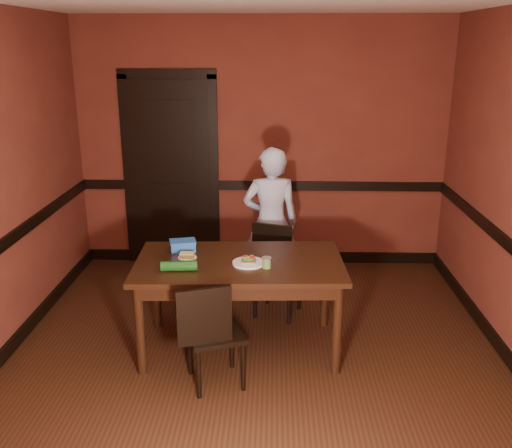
# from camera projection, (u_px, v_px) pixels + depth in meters

# --- Properties ---
(floor) EXTENTS (4.00, 4.50, 0.01)m
(floor) POSITION_uv_depth(u_px,v_px,m) (255.00, 365.00, 4.47)
(floor) COLOR black
(floor) RESTS_ON ground
(wall_back) EXTENTS (4.00, 0.02, 2.70)m
(wall_back) POSITION_uv_depth(u_px,v_px,m) (262.00, 145.00, 6.20)
(wall_back) COLOR maroon
(wall_back) RESTS_ON ground
(wall_front) EXTENTS (4.00, 0.02, 2.70)m
(wall_front) POSITION_uv_depth(u_px,v_px,m) (231.00, 373.00, 1.91)
(wall_front) COLOR maroon
(wall_front) RESTS_ON ground
(dado_back) EXTENTS (4.00, 0.03, 0.10)m
(dado_back) POSITION_uv_depth(u_px,v_px,m) (261.00, 186.00, 6.32)
(dado_back) COLOR black
(dado_back) RESTS_ON ground
(baseboard_back) EXTENTS (4.00, 0.03, 0.12)m
(baseboard_back) POSITION_uv_depth(u_px,v_px,m) (261.00, 256.00, 6.58)
(baseboard_back) COLOR black
(baseboard_back) RESTS_ON ground
(baseboard_left) EXTENTS (0.03, 4.50, 0.12)m
(baseboard_left) POSITION_uv_depth(u_px,v_px,m) (4.00, 354.00, 4.51)
(baseboard_left) COLOR black
(baseboard_left) RESTS_ON ground
(baseboard_right) EXTENTS (0.03, 4.50, 0.12)m
(baseboard_right) POSITION_uv_depth(u_px,v_px,m) (512.00, 363.00, 4.39)
(baseboard_right) COLOR black
(baseboard_right) RESTS_ON ground
(door) EXTENTS (1.05, 0.07, 2.20)m
(door) POSITION_uv_depth(u_px,v_px,m) (171.00, 168.00, 6.28)
(door) COLOR black
(door) RESTS_ON ground
(dining_table) EXTENTS (1.67, 0.99, 0.77)m
(dining_table) POSITION_uv_depth(u_px,v_px,m) (240.00, 305.00, 4.62)
(dining_table) COLOR black
(dining_table) RESTS_ON floor
(chair_far) EXTENTS (0.49, 0.49, 0.82)m
(chair_far) POSITION_uv_depth(u_px,v_px,m) (278.00, 272.00, 5.21)
(chair_far) COLOR black
(chair_far) RESTS_ON floor
(chair_near) EXTENTS (0.49, 0.49, 0.82)m
(chair_near) POSITION_uv_depth(u_px,v_px,m) (215.00, 332.00, 4.13)
(chair_near) COLOR black
(chair_near) RESTS_ON floor
(person) EXTENTS (0.58, 0.42, 1.49)m
(person) POSITION_uv_depth(u_px,v_px,m) (271.00, 223.00, 5.53)
(person) COLOR silver
(person) RESTS_ON floor
(sandwich_plate) EXTENTS (0.25, 0.25, 0.06)m
(sandwich_plate) POSITION_uv_depth(u_px,v_px,m) (249.00, 262.00, 4.43)
(sandwich_plate) COLOR white
(sandwich_plate) RESTS_ON dining_table
(sauce_jar) EXTENTS (0.07, 0.07, 0.09)m
(sauce_jar) POSITION_uv_depth(u_px,v_px,m) (267.00, 262.00, 4.35)
(sauce_jar) COLOR olive
(sauce_jar) RESTS_ON dining_table
(cheese_saucer) EXTENTS (0.15, 0.15, 0.05)m
(cheese_saucer) POSITION_uv_depth(u_px,v_px,m) (187.00, 256.00, 4.55)
(cheese_saucer) COLOR white
(cheese_saucer) RESTS_ON dining_table
(food_tub) EXTENTS (0.24, 0.19, 0.09)m
(food_tub) POSITION_uv_depth(u_px,v_px,m) (183.00, 245.00, 4.71)
(food_tub) COLOR blue
(food_tub) RESTS_ON dining_table
(wrapped_veg) EXTENTS (0.28, 0.10, 0.08)m
(wrapped_veg) POSITION_uv_depth(u_px,v_px,m) (179.00, 266.00, 4.29)
(wrapped_veg) COLOR #164915
(wrapped_veg) RESTS_ON dining_table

